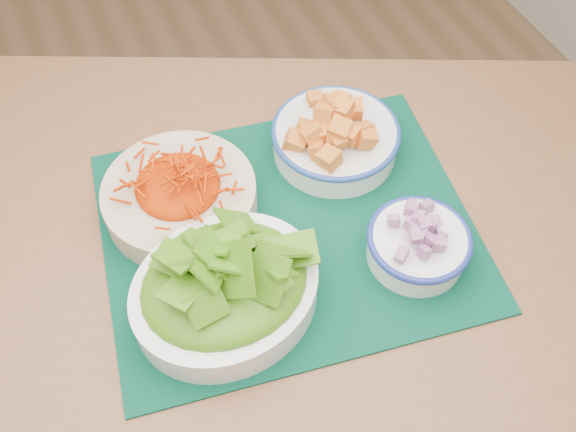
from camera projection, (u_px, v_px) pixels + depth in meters
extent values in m
cube|color=brown|center=(253.00, 263.00, 0.90)|extent=(1.45, 1.24, 0.04)
cylinder|color=brown|center=(19.00, 214.00, 1.41)|extent=(0.06, 0.06, 0.71)
cylinder|color=brown|center=(518.00, 220.00, 1.40)|extent=(0.06, 0.06, 0.71)
cube|color=black|center=(288.00, 229.00, 0.91)|extent=(0.57, 0.49, 0.00)
cylinder|color=#CBB497|center=(180.00, 198.00, 0.91)|extent=(0.23, 0.23, 0.05)
ellipsoid|color=#CA3200|center=(176.00, 179.00, 0.87)|extent=(0.19, 0.19, 0.04)
cylinder|color=silver|center=(335.00, 140.00, 0.97)|extent=(0.24, 0.24, 0.05)
torus|color=navy|center=(336.00, 131.00, 0.96)|extent=(0.19, 0.19, 0.01)
ellipsoid|color=orange|center=(337.00, 120.00, 0.94)|extent=(0.17, 0.17, 0.04)
ellipsoid|color=#2A6308|center=(222.00, 272.00, 0.77)|extent=(0.22, 0.18, 0.06)
cylinder|color=white|center=(417.00, 246.00, 0.86)|extent=(0.17, 0.17, 0.05)
torus|color=navy|center=(420.00, 239.00, 0.85)|extent=(0.14, 0.14, 0.01)
ellipsoid|color=#6D0F4F|center=(422.00, 232.00, 0.83)|extent=(0.12, 0.12, 0.02)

